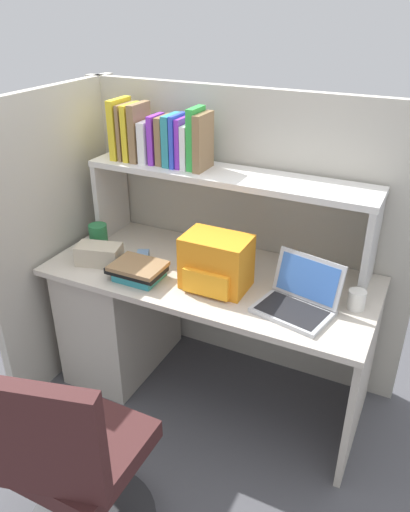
{
  "coord_description": "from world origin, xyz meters",
  "views": [
    {
      "loc": [
        0.9,
        -1.9,
        1.93
      ],
      "look_at": [
        0.0,
        -0.05,
        0.85
      ],
      "focal_mm": 34.92,
      "sensor_mm": 36.0,
      "label": 1
    }
  ],
  "objects_px": {
    "laptop": "(298,299)",
    "computer_mouse": "(142,256)",
    "tissue_box": "(99,254)",
    "paper_cup": "(357,300)",
    "office_chair": "(76,472)",
    "snack_canister": "(99,237)",
    "backpack": "(216,263)"
  },
  "relations": [
    {
      "from": "tissue_box",
      "to": "laptop",
      "type": "bearing_deg",
      "value": -13.16
    },
    {
      "from": "backpack",
      "to": "computer_mouse",
      "type": "distance_m",
      "value": 0.47
    },
    {
      "from": "backpack",
      "to": "snack_canister",
      "type": "distance_m",
      "value": 0.73
    },
    {
      "from": "tissue_box",
      "to": "snack_canister",
      "type": "distance_m",
      "value": 0.17
    },
    {
      "from": "backpack",
      "to": "snack_canister",
      "type": "xyz_separation_m",
      "value": [
        -0.72,
        0.08,
        -0.05
      ]
    },
    {
      "from": "paper_cup",
      "to": "snack_canister",
      "type": "xyz_separation_m",
      "value": [
        -1.34,
        -0.02,
        0.02
      ]
    },
    {
      "from": "snack_canister",
      "to": "office_chair",
      "type": "xyz_separation_m",
      "value": [
        0.59,
        -0.99,
        -0.4
      ]
    },
    {
      "from": "computer_mouse",
      "to": "paper_cup",
      "type": "height_order",
      "value": "paper_cup"
    },
    {
      "from": "tissue_box",
      "to": "office_chair",
      "type": "xyz_separation_m",
      "value": [
        0.48,
        -0.85,
        -0.39
      ]
    },
    {
      "from": "laptop",
      "to": "computer_mouse",
      "type": "xyz_separation_m",
      "value": [
        -0.85,
        0.09,
        -0.03
      ]
    },
    {
      "from": "computer_mouse",
      "to": "office_chair",
      "type": "xyz_separation_m",
      "value": [
        0.31,
        -0.98,
        -0.35
      ]
    },
    {
      "from": "snack_canister",
      "to": "office_chair",
      "type": "relative_size",
      "value": 0.15
    },
    {
      "from": "computer_mouse",
      "to": "snack_canister",
      "type": "xyz_separation_m",
      "value": [
        -0.27,
        0.01,
        0.05
      ]
    },
    {
      "from": "paper_cup",
      "to": "computer_mouse",
      "type": "bearing_deg",
      "value": -178.67
    },
    {
      "from": "backpack",
      "to": "paper_cup",
      "type": "xyz_separation_m",
      "value": [
        0.62,
        0.1,
        -0.08
      ]
    },
    {
      "from": "backpack",
      "to": "office_chair",
      "type": "height_order",
      "value": "backpack"
    },
    {
      "from": "laptop",
      "to": "tissue_box",
      "type": "xyz_separation_m",
      "value": [
        -1.02,
        -0.04,
        -0.0
      ]
    },
    {
      "from": "laptop",
      "to": "computer_mouse",
      "type": "relative_size",
      "value": 3.45
    },
    {
      "from": "laptop",
      "to": "paper_cup",
      "type": "xyz_separation_m",
      "value": [
        0.22,
        0.12,
        -0.01
      ]
    },
    {
      "from": "paper_cup",
      "to": "tissue_box",
      "type": "height_order",
      "value": "tissue_box"
    },
    {
      "from": "backpack",
      "to": "paper_cup",
      "type": "bearing_deg",
      "value": 9.39
    },
    {
      "from": "laptop",
      "to": "tissue_box",
      "type": "bearing_deg",
      "value": -177.88
    },
    {
      "from": "tissue_box",
      "to": "paper_cup",
      "type": "bearing_deg",
      "value": -8.11
    },
    {
      "from": "paper_cup",
      "to": "tissue_box",
      "type": "xyz_separation_m",
      "value": [
        -1.24,
        -0.16,
        0.01
      ]
    },
    {
      "from": "backpack",
      "to": "snack_canister",
      "type": "height_order",
      "value": "backpack"
    },
    {
      "from": "computer_mouse",
      "to": "paper_cup",
      "type": "distance_m",
      "value": 1.07
    },
    {
      "from": "laptop",
      "to": "office_chair",
      "type": "distance_m",
      "value": 1.1
    },
    {
      "from": "office_chair",
      "to": "paper_cup",
      "type": "bearing_deg",
      "value": -141.49
    },
    {
      "from": "computer_mouse",
      "to": "office_chair",
      "type": "distance_m",
      "value": 1.09
    },
    {
      "from": "backpack",
      "to": "snack_canister",
      "type": "bearing_deg",
      "value": 173.4
    },
    {
      "from": "laptop",
      "to": "backpack",
      "type": "bearing_deg",
      "value": 177.74
    },
    {
      "from": "office_chair",
      "to": "snack_canister",
      "type": "bearing_deg",
      "value": -73.68
    }
  ]
}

